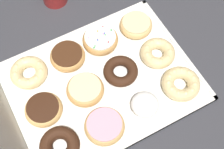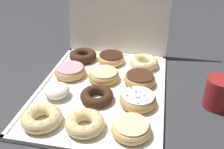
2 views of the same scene
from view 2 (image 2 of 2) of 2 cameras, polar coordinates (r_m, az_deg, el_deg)
ground_plane at (r=0.89m, az=-2.41°, el=-3.90°), size 3.00×3.00×0.00m
donut_box at (r=0.89m, az=-2.41°, el=-3.62°), size 0.44×0.58×0.01m
cruller_donut_0 at (r=0.76m, az=-15.81°, el=-9.43°), size 0.12×0.12×0.04m
cruller_donut_1 at (r=0.72m, az=-6.30°, el=-10.92°), size 0.11×0.11×0.04m
glazed_ring_donut_2 at (r=0.71m, az=4.40°, el=-12.18°), size 0.11×0.11×0.04m
powdered_filled_donut_3 at (r=0.86m, az=-12.52°, el=-3.61°), size 0.09×0.09×0.05m
chocolate_cake_ring_donut_4 at (r=0.83m, az=-3.49°, el=-4.89°), size 0.11×0.11×0.03m
sprinkle_donut_5 at (r=0.81m, az=5.97°, el=-5.68°), size 0.12×0.12×0.04m
pink_frosted_donut_6 at (r=0.97m, az=-9.54°, el=0.78°), size 0.12×0.12×0.04m
glazed_ring_donut_7 at (r=0.93m, az=-1.88°, el=-0.16°), size 0.12×0.12×0.04m
chocolate_frosted_donut_8 at (r=0.91m, az=6.34°, el=-1.04°), size 0.12×0.12×0.04m
chocolate_cake_ring_donut_9 at (r=1.08m, az=-6.64°, el=4.31°), size 0.12×0.12×0.04m
chocolate_frosted_donut_10 at (r=1.05m, az=-0.20°, el=3.74°), size 0.11×0.11×0.04m
cruller_donut_11 at (r=1.03m, az=7.35°, el=2.80°), size 0.12×0.12×0.04m
coffee_mug at (r=0.87m, az=23.55°, el=-3.82°), size 0.11×0.09×0.10m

